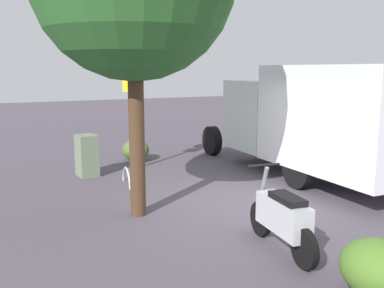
# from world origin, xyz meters

# --- Properties ---
(ground_plane) EXTENTS (60.00, 60.00, 0.00)m
(ground_plane) POSITION_xyz_m (0.00, 0.00, 0.00)
(ground_plane) COLOR #4D4550
(box_truck_near) EXTENTS (7.10, 2.50, 2.75)m
(box_truck_near) POSITION_xyz_m (0.85, -2.89, 1.55)
(box_truck_near) COLOR black
(box_truck_near) RESTS_ON ground
(motorcycle) EXTENTS (1.81, 0.60, 1.20)m
(motorcycle) POSITION_xyz_m (-2.26, 0.61, 0.52)
(motorcycle) COLOR black
(motorcycle) RESTS_ON ground
(stop_sign) EXTENTS (0.71, 0.33, 3.32)m
(stop_sign) POSITION_xyz_m (3.75, 0.80, 2.22)
(stop_sign) COLOR #9E9EA3
(stop_sign) RESTS_ON ground
(utility_cabinet) EXTENTS (0.59, 0.51, 1.04)m
(utility_cabinet) POSITION_xyz_m (3.65, 2.04, 0.52)
(utility_cabinet) COLOR slate
(utility_cabinet) RESTS_ON ground
(bike_rack_hoop) EXTENTS (0.85, 0.16, 0.85)m
(bike_rack_hoop) POSITION_xyz_m (2.36, 1.44, 0.00)
(bike_rack_hoop) COLOR #B7B7BC
(bike_rack_hoop) RESTS_ON ground
(shrub_near_sign) EXTENTS (1.04, 0.85, 0.71)m
(shrub_near_sign) POSITION_xyz_m (-3.86, 0.43, 0.35)
(shrub_near_sign) COLOR #4D7729
(shrub_near_sign) RESTS_ON ground
(shrub_mid_verge) EXTENTS (0.93, 0.76, 0.64)m
(shrub_mid_verge) POSITION_xyz_m (4.82, 0.32, 0.32)
(shrub_mid_verge) COLOR #4D692D
(shrub_mid_verge) RESTS_ON ground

